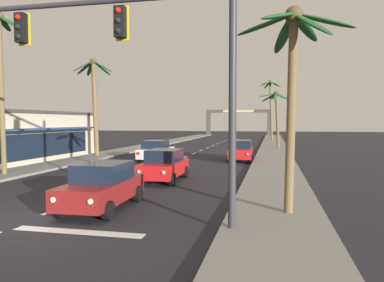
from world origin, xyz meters
name	(u,v)px	position (x,y,z in m)	size (l,w,h in m)	color
ground_plane	(25,222)	(0.00, 0.00, 0.00)	(220.00, 220.00, 0.00)	#232328
sidewalk_right	(274,160)	(7.80, 20.00, 0.07)	(3.20, 110.00, 0.14)	gray
sidewalk_left	(94,156)	(-7.80, 20.00, 0.07)	(3.20, 110.00, 0.14)	gray
lane_markings	(186,158)	(0.42, 20.71, 0.00)	(4.28, 89.61, 0.01)	silver
traffic_signal_mast	(129,49)	(3.45, 0.31, 5.35)	(10.19, 0.41, 7.50)	#2D2D33
sedan_lead_at_stop_bar	(102,186)	(1.61, 2.18, 0.85)	(2.02, 4.48, 1.68)	maroon
sedan_third_in_queue	(164,165)	(1.99, 8.79, 0.85)	(1.95, 4.45, 1.68)	red
sedan_oncoming_far	(156,151)	(-1.46, 18.10, 0.85)	(2.06, 4.50, 1.68)	silver
sedan_parked_nearest_kerb	(241,150)	(5.17, 19.68, 0.85)	(2.02, 4.48, 1.68)	red
palm_left_second	(0,59)	(-7.66, 8.41, 6.75)	(3.08, 3.12, 9.45)	brown
palm_left_third	(94,92)	(-8.01, 20.53, 5.80)	(3.80, 3.73, 8.83)	brown
palm_right_nearest	(293,61)	(8.29, 2.50, 5.16)	(3.80, 3.53, 6.95)	brown
palm_right_third	(277,105)	(8.07, 33.76, 5.02)	(4.08, 4.12, 6.71)	brown
palm_right_farthest	(271,97)	(7.31, 49.37, 7.04)	(3.39, 3.54, 9.61)	brown
town_gateway_arch	(238,118)	(0.00, 74.49, 3.86)	(14.71, 0.90, 5.87)	#423D38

